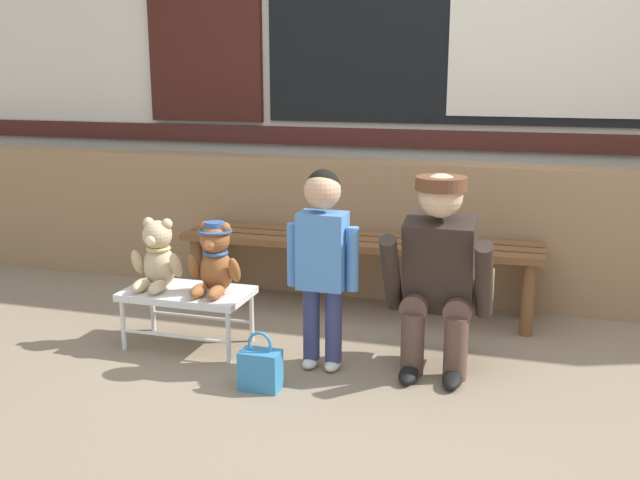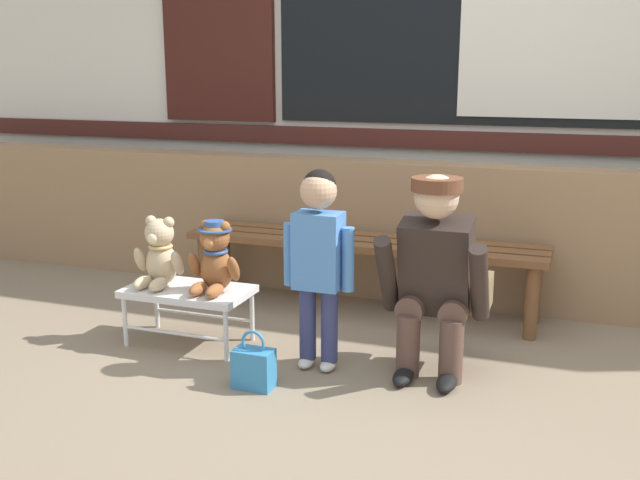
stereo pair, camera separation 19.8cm
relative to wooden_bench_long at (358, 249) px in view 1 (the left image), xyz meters
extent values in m
plane|color=#84725B|center=(0.38, -1.06, -0.37)|extent=(60.00, 60.00, 0.00)
cube|color=#997551|center=(0.38, 0.37, 0.05)|extent=(7.98, 0.25, 0.85)
cube|color=silver|center=(0.38, 0.89, 1.26)|extent=(8.14, 0.20, 3.27)
cube|color=#471E19|center=(0.38, 0.77, 0.58)|extent=(7.49, 0.04, 0.12)
cube|color=black|center=(0.38, 0.78, 1.38)|extent=(2.40, 0.03, 1.40)
cube|color=silver|center=(0.98, 0.76, 1.38)|extent=(1.19, 0.02, 1.29)
cube|color=#3D1914|center=(-1.30, 0.77, 1.38)|extent=(0.84, 0.05, 1.43)
cube|color=brown|center=(0.00, -0.14, 0.05)|extent=(2.10, 0.11, 0.04)
cube|color=brown|center=(0.00, 0.00, 0.05)|extent=(2.10, 0.11, 0.04)
cube|color=brown|center=(0.00, 0.14, 0.05)|extent=(2.10, 0.11, 0.04)
cylinder|color=brown|center=(-0.97, -0.14, -0.17)|extent=(0.07, 0.07, 0.40)
cylinder|color=brown|center=(-0.97, 0.14, -0.17)|extent=(0.07, 0.07, 0.40)
cylinder|color=brown|center=(0.97, -0.14, -0.17)|extent=(0.07, 0.07, 0.40)
cylinder|color=brown|center=(0.97, 0.14, -0.17)|extent=(0.07, 0.07, 0.40)
cube|color=silver|center=(-0.70, -0.80, -0.09)|extent=(0.64, 0.36, 0.04)
cylinder|color=silver|center=(-0.99, -0.95, -0.24)|extent=(0.02, 0.02, 0.26)
cylinder|color=silver|center=(-0.99, -0.65, -0.24)|extent=(0.02, 0.02, 0.26)
cylinder|color=silver|center=(-0.41, -0.95, -0.24)|extent=(0.02, 0.02, 0.26)
cylinder|color=silver|center=(-0.41, -0.65, -0.24)|extent=(0.02, 0.02, 0.26)
cylinder|color=silver|center=(-0.70, -0.95, -0.27)|extent=(0.58, 0.02, 0.02)
cylinder|color=silver|center=(-0.70, -0.65, -0.27)|extent=(0.58, 0.02, 0.02)
ellipsoid|color=#CCB289|center=(-0.86, -0.78, 0.04)|extent=(0.17, 0.14, 0.22)
sphere|color=#CCB289|center=(-0.86, -0.79, 0.20)|extent=(0.15, 0.15, 0.15)
sphere|color=#FFEEBB|center=(-0.86, -0.85, 0.19)|extent=(0.06, 0.06, 0.06)
sphere|color=#CCB289|center=(-0.91, -0.78, 0.26)|extent=(0.06, 0.06, 0.06)
ellipsoid|color=#CCB289|center=(-0.97, -0.81, 0.06)|extent=(0.06, 0.11, 0.16)
ellipsoid|color=#CCB289|center=(-0.90, -0.90, -0.04)|extent=(0.06, 0.15, 0.06)
sphere|color=#CCB289|center=(-0.81, -0.78, 0.26)|extent=(0.06, 0.06, 0.06)
ellipsoid|color=#CCB289|center=(-0.75, -0.81, 0.06)|extent=(0.06, 0.11, 0.16)
ellipsoid|color=#CCB289|center=(-0.81, -0.90, -0.04)|extent=(0.06, 0.15, 0.06)
torus|color=#D6B775|center=(-0.86, -0.79, 0.13)|extent=(0.13, 0.13, 0.02)
ellipsoid|color=#93562D|center=(-0.54, -0.78, 0.04)|extent=(0.17, 0.14, 0.22)
sphere|color=#93562D|center=(-0.54, -0.79, 0.20)|extent=(0.15, 0.15, 0.15)
sphere|color=#C87B48|center=(-0.54, -0.85, 0.19)|extent=(0.06, 0.06, 0.06)
sphere|color=#93562D|center=(-0.59, -0.78, 0.26)|extent=(0.06, 0.06, 0.06)
ellipsoid|color=#93562D|center=(-0.65, -0.81, 0.06)|extent=(0.06, 0.11, 0.16)
ellipsoid|color=#93562D|center=(-0.58, -0.90, -0.04)|extent=(0.06, 0.15, 0.06)
sphere|color=#93562D|center=(-0.49, -0.78, 0.26)|extent=(0.06, 0.06, 0.06)
ellipsoid|color=#93562D|center=(-0.43, -0.81, 0.06)|extent=(0.06, 0.11, 0.16)
ellipsoid|color=#93562D|center=(-0.49, -0.90, -0.04)|extent=(0.06, 0.15, 0.06)
torus|color=#335699|center=(-0.54, -0.79, 0.13)|extent=(0.13, 0.13, 0.02)
cylinder|color=#335699|center=(-0.54, -0.79, 0.24)|extent=(0.17, 0.17, 0.01)
cylinder|color=#335699|center=(-0.54, -0.79, 0.27)|extent=(0.10, 0.10, 0.04)
cylinder|color=navy|center=(-0.01, -0.88, -0.15)|extent=(0.08, 0.08, 0.36)
ellipsoid|color=silver|center=(-0.01, -0.90, -0.35)|extent=(0.07, 0.12, 0.05)
cylinder|color=navy|center=(0.10, -0.88, -0.15)|extent=(0.08, 0.08, 0.36)
ellipsoid|color=silver|center=(0.10, -0.90, -0.35)|extent=(0.07, 0.12, 0.05)
cube|color=#4C84CC|center=(0.05, -0.88, 0.21)|extent=(0.22, 0.15, 0.36)
cylinder|color=#4C84CC|center=(-0.10, -0.88, 0.18)|extent=(0.06, 0.06, 0.30)
cylinder|color=#4C84CC|center=(0.19, -0.88, 0.18)|extent=(0.06, 0.06, 0.30)
sphere|color=tan|center=(0.05, -0.88, 0.49)|extent=(0.17, 0.17, 0.17)
sphere|color=black|center=(0.05, -0.87, 0.51)|extent=(0.16, 0.16, 0.16)
cylinder|color=brown|center=(0.47, -0.83, -0.22)|extent=(0.11, 0.11, 0.30)
cylinder|color=brown|center=(0.47, -0.69, -0.05)|extent=(0.13, 0.32, 0.13)
ellipsoid|color=black|center=(0.47, -0.91, -0.34)|extent=(0.09, 0.20, 0.06)
cylinder|color=brown|center=(0.67, -0.83, -0.22)|extent=(0.11, 0.11, 0.30)
cylinder|color=brown|center=(0.67, -0.69, -0.05)|extent=(0.13, 0.32, 0.13)
ellipsoid|color=black|center=(0.67, -0.91, -0.34)|extent=(0.09, 0.20, 0.06)
cube|color=#2D231E|center=(0.57, -0.72, 0.15)|extent=(0.32, 0.30, 0.47)
cylinder|color=#2D231E|center=(0.36, -0.82, 0.11)|extent=(0.08, 0.28, 0.40)
cylinder|color=#2D231E|center=(0.78, -0.82, 0.11)|extent=(0.08, 0.28, 0.40)
sphere|color=#DBB28E|center=(0.57, -0.79, 0.48)|extent=(0.20, 0.20, 0.20)
cylinder|color=brown|center=(0.57, -0.79, 0.53)|extent=(0.23, 0.23, 0.06)
cube|color=brown|center=(0.76, -0.63, 0.01)|extent=(0.10, 0.22, 0.16)
cube|color=teal|center=(-0.15, -1.19, -0.28)|extent=(0.18, 0.11, 0.18)
torus|color=teal|center=(-0.15, -1.19, -0.16)|extent=(0.11, 0.01, 0.11)
camera|label=1|loc=(0.99, -4.04, 1.04)|focal=41.20mm
camera|label=2|loc=(1.18, -3.98, 1.04)|focal=41.20mm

